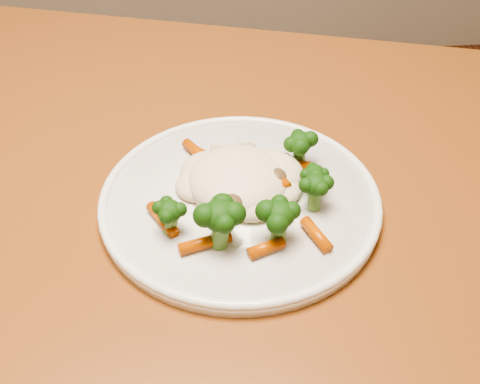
# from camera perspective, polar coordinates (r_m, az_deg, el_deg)

# --- Properties ---
(dining_table) EXTENTS (1.25, 1.00, 0.75)m
(dining_table) POSITION_cam_1_polar(r_m,az_deg,el_deg) (0.77, -3.24, -4.29)
(dining_table) COLOR brown
(dining_table) RESTS_ON ground
(plate) EXTENTS (0.30, 0.30, 0.01)m
(plate) POSITION_cam_1_polar(r_m,az_deg,el_deg) (0.64, 0.00, -0.93)
(plate) COLOR white
(plate) RESTS_ON dining_table
(meal) EXTENTS (0.19, 0.19, 0.05)m
(meal) POSITION_cam_1_polar(r_m,az_deg,el_deg) (0.62, 0.66, 0.80)
(meal) COLOR #F2E0C1
(meal) RESTS_ON plate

